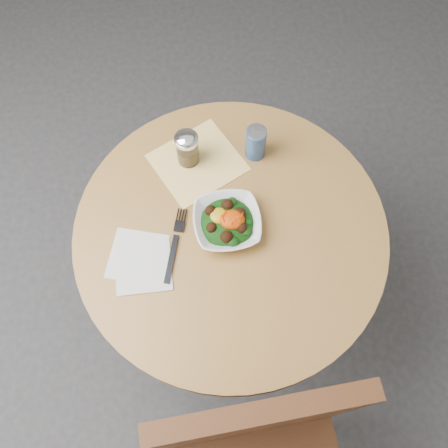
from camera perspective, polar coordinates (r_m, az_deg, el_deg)
ground at (r=2.13m, az=0.52°, el=-8.74°), size 6.00×6.00×0.00m
table at (r=1.60m, az=0.68°, el=-3.48°), size 0.90×0.90×0.75m
cloth_napkin at (r=1.52m, az=-3.03°, el=7.04°), size 0.32×0.31×0.00m
paper_napkins at (r=1.40m, az=-9.54°, el=-4.24°), size 0.19×0.20×0.00m
salad_bowl at (r=1.40m, az=0.37°, el=0.21°), size 0.20×0.20×0.07m
fork at (r=1.41m, az=-5.58°, el=-2.10°), size 0.08×0.23×0.00m
spice_shaker at (r=1.48m, az=-4.21°, el=8.62°), size 0.07×0.07×0.13m
beverage_can at (r=1.49m, az=3.64°, el=9.27°), size 0.06×0.06×0.12m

